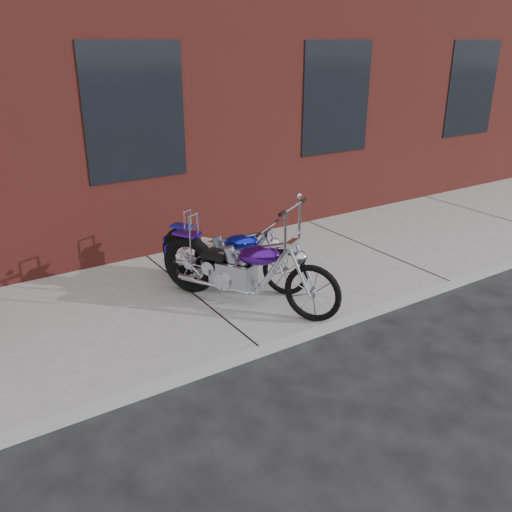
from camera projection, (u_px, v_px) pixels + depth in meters
ground at (258, 358)px, 5.65m from camera, size 120.00×120.00×0.00m
sidewalk at (193, 298)px, 6.79m from camera, size 22.00×3.00×0.15m
chopper_purple at (243, 271)px, 6.33m from camera, size 1.25×2.09×1.31m
chopper_blue at (229, 256)px, 6.91m from camera, size 1.19×1.81×0.90m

